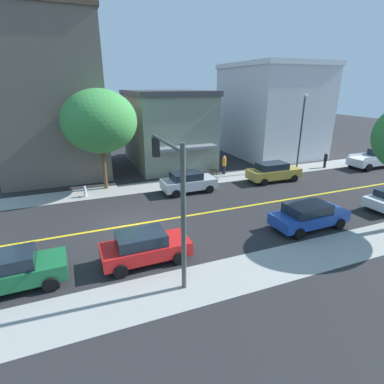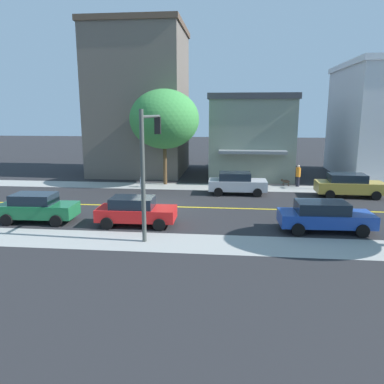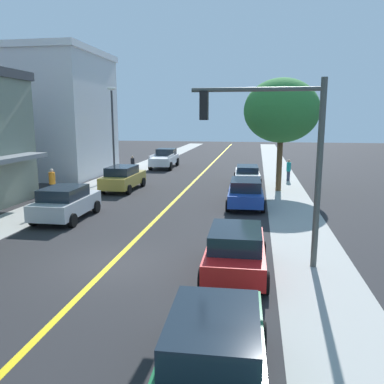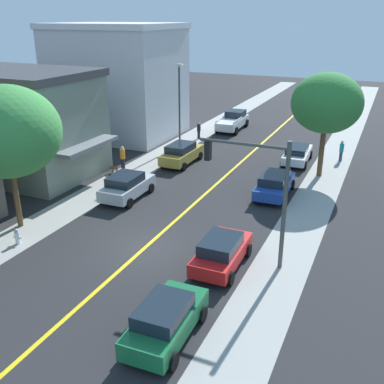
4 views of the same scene
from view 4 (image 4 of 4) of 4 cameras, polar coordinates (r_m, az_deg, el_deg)
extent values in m
plane|color=#262628|center=(23.07, -5.97, -7.03)|extent=(140.00, 140.00, 0.00)
cube|color=#9E9E99|center=(26.78, -18.64, -3.88)|extent=(2.65, 126.00, 0.01)
cube|color=#9E9E99|center=(20.92, 10.58, -10.53)|extent=(2.65, 126.00, 0.01)
cube|color=yellow|center=(23.07, -5.97, -7.02)|extent=(0.20, 126.00, 0.00)
cube|color=gray|center=(34.89, -20.87, 7.76)|extent=(10.31, 7.27, 7.00)
cube|color=#38383D|center=(34.28, -21.72, 13.83)|extent=(10.61, 7.57, 0.50)
cube|color=slate|center=(31.35, -13.04, 5.76)|extent=(1.25, 5.53, 0.24)
cube|color=silver|center=(44.49, -9.45, 13.44)|extent=(11.01, 8.88, 9.85)
cube|color=silver|center=(44.08, -9.88, 20.11)|extent=(11.31, 9.18, 0.50)
cylinder|color=brown|center=(33.75, 16.12, 4.80)|extent=(0.37, 0.37, 3.49)
ellipsoid|color=#337F38|center=(32.95, 16.77, 10.78)|extent=(4.92, 4.92, 4.18)
cylinder|color=brown|center=(26.35, -21.40, -0.80)|extent=(0.30, 0.30, 3.27)
ellipsoid|color=#3D8E42|center=(25.26, -22.55, 7.11)|extent=(5.66, 5.66, 4.81)
cylinder|color=silver|center=(24.82, -21.32, -5.46)|extent=(0.24, 0.24, 0.67)
sphere|color=#B2B2B7|center=(24.65, -21.45, -4.62)|extent=(0.22, 0.22, 0.22)
cylinder|color=#B2B2B7|center=(24.92, -21.61, -5.31)|extent=(0.10, 0.10, 0.10)
cylinder|color=#B2B2B7|center=(24.70, -21.05, -5.48)|extent=(0.10, 0.10, 0.10)
cylinder|color=#4C4C51|center=(30.17, -10.32, 0.94)|extent=(0.07, 0.07, 1.09)
cube|color=#2D2D33|center=(29.94, -10.40, 2.15)|extent=(0.12, 0.18, 0.26)
cylinder|color=#474C47|center=(20.31, 11.68, -1.97)|extent=(0.20, 0.20, 6.08)
cylinder|color=#474C47|center=(19.90, 6.49, 6.11)|extent=(4.09, 0.14, 0.14)
cube|color=black|center=(20.57, 2.05, 5.29)|extent=(0.26, 0.32, 0.90)
sphere|color=red|center=(20.49, 2.06, 6.10)|extent=(0.20, 0.20, 0.20)
sphere|color=yellow|center=(20.57, 2.05, 5.29)|extent=(0.20, 0.20, 0.20)
sphere|color=green|center=(20.65, 2.04, 4.49)|extent=(0.20, 0.20, 0.20)
cylinder|color=#38383D|center=(39.83, -1.61, 10.67)|extent=(0.16, 0.16, 6.94)
ellipsoid|color=silver|center=(39.30, -1.66, 15.86)|extent=(0.70, 0.36, 0.24)
cube|color=red|center=(21.11, 3.82, -7.84)|extent=(1.84, 4.17, 0.65)
cube|color=#19232D|center=(20.65, 3.66, -6.64)|extent=(1.59, 2.26, 0.56)
cylinder|color=black|center=(22.66, 2.84, -6.57)|extent=(0.23, 0.64, 0.64)
cylinder|color=black|center=(22.19, 7.15, -7.37)|extent=(0.23, 0.64, 0.64)
cylinder|color=black|center=(20.44, 0.13, -9.91)|extent=(0.23, 0.64, 0.64)
cylinder|color=black|center=(19.93, 4.90, -10.91)|extent=(0.23, 0.64, 0.64)
cube|color=#B29338|center=(35.54, -1.30, 4.74)|extent=(1.87, 4.68, 0.77)
cube|color=#19232D|center=(35.15, -1.47, 5.68)|extent=(1.63, 2.53, 0.56)
cylinder|color=black|center=(37.36, -1.51, 4.96)|extent=(0.23, 0.64, 0.64)
cylinder|color=black|center=(36.62, 1.04, 4.62)|extent=(0.23, 0.64, 0.64)
cylinder|color=black|center=(34.75, -3.75, 3.63)|extent=(0.23, 0.64, 0.64)
cylinder|color=black|center=(33.96, -1.05, 3.25)|extent=(0.23, 0.64, 0.64)
cube|color=#B7BABF|center=(29.01, -8.22, 0.53)|extent=(1.95, 4.25, 0.74)
cube|color=#19232D|center=(28.62, -8.50, 1.60)|extent=(1.69, 2.30, 0.55)
cylinder|color=black|center=(30.71, -8.37, 0.99)|extent=(0.23, 0.64, 0.64)
cylinder|color=black|center=(29.82, -5.26, 0.50)|extent=(0.23, 0.64, 0.64)
cylinder|color=black|center=(28.55, -11.22, -0.83)|extent=(0.23, 0.64, 0.64)
cylinder|color=black|center=(27.59, -7.97, -1.42)|extent=(0.23, 0.64, 0.64)
cube|color=#1E429E|center=(29.68, 10.45, 0.79)|extent=(1.98, 4.69, 0.65)
cube|color=#19232D|center=(29.26, 10.43, 1.74)|extent=(1.69, 2.55, 0.56)
cylinder|color=black|center=(31.37, 9.38, 1.37)|extent=(0.24, 0.65, 0.64)
cylinder|color=black|center=(31.06, 12.66, 0.92)|extent=(0.24, 0.65, 0.64)
cylinder|color=black|center=(28.58, 7.96, -0.58)|extent=(0.24, 0.65, 0.64)
cylinder|color=black|center=(28.24, 11.55, -1.10)|extent=(0.24, 0.65, 0.64)
cube|color=#196638|center=(16.87, -3.29, -16.18)|extent=(1.87, 4.16, 0.71)
cube|color=#19232D|center=(16.35, -3.66, -14.84)|extent=(1.60, 2.27, 0.55)
cylinder|color=black|center=(18.37, -3.93, -14.01)|extent=(0.24, 0.65, 0.64)
cylinder|color=black|center=(17.80, 1.31, -15.28)|extent=(0.24, 0.65, 0.64)
cylinder|color=black|center=(16.51, -8.30, -18.99)|extent=(0.24, 0.65, 0.64)
cylinder|color=black|center=(15.87, -2.46, -20.72)|extent=(0.24, 0.65, 0.64)
cube|color=silver|center=(36.83, 13.23, 4.64)|extent=(1.95, 4.80, 0.62)
cube|color=#19232D|center=(36.46, 13.24, 5.33)|extent=(1.65, 2.62, 0.44)
cylinder|color=black|center=(38.52, 12.28, 4.98)|extent=(0.25, 0.65, 0.64)
cylinder|color=black|center=(38.31, 14.85, 4.66)|extent=(0.25, 0.65, 0.64)
cylinder|color=black|center=(35.57, 11.41, 3.67)|extent=(0.25, 0.65, 0.64)
cylinder|color=black|center=(35.34, 14.19, 3.31)|extent=(0.25, 0.65, 0.64)
cube|color=silver|center=(46.56, 5.16, 8.81)|extent=(2.10, 5.63, 0.76)
cube|color=#19232D|center=(47.35, 5.56, 9.89)|extent=(1.84, 2.06, 0.66)
cube|color=silver|center=(45.68, 3.69, 9.24)|extent=(0.19, 2.90, 0.24)
cube|color=silver|center=(45.16, 5.85, 9.03)|extent=(0.19, 2.90, 0.24)
cylinder|color=black|center=(48.69, 4.73, 8.93)|extent=(0.31, 0.81, 0.80)
cylinder|color=black|center=(48.16, 6.94, 8.70)|extent=(0.31, 0.81, 0.80)
cylinder|color=black|center=(45.18, 3.25, 7.97)|extent=(0.31, 0.81, 0.80)
cylinder|color=black|center=(44.61, 5.61, 7.73)|extent=(0.31, 0.81, 0.80)
cylinder|color=black|center=(34.77, -8.76, 3.58)|extent=(0.29, 0.29, 0.81)
cylinder|color=orange|center=(34.54, -8.84, 4.80)|extent=(0.38, 0.38, 0.74)
sphere|color=beige|center=(34.41, -8.88, 5.57)|extent=(0.23, 0.23, 0.23)
cylinder|color=#33384C|center=(38.18, 18.37, 4.31)|extent=(0.25, 0.25, 0.77)
cylinder|color=teal|center=(37.98, 18.50, 5.37)|extent=(0.33, 0.33, 0.70)
sphere|color=tan|center=(37.87, 18.58, 6.03)|extent=(0.22, 0.22, 0.22)
cylinder|color=black|center=(43.08, 0.86, 7.28)|extent=(0.26, 0.26, 0.72)
cylinder|color=black|center=(42.92, 0.87, 8.17)|extent=(0.34, 0.34, 0.66)
sphere|color=tan|center=(42.82, 0.87, 8.73)|extent=(0.20, 0.20, 0.20)
ellipsoid|color=#4C3828|center=(34.16, -9.82, 3.13)|extent=(0.46, 0.66, 0.27)
sphere|color=#4C3828|center=(33.95, -10.28, 3.12)|extent=(0.21, 0.21, 0.21)
cylinder|color=#4C3828|center=(34.12, -10.08, 2.64)|extent=(0.09, 0.09, 0.24)
cylinder|color=#4C3828|center=(34.36, -9.52, 2.81)|extent=(0.09, 0.09, 0.24)
camera|label=1|loc=(16.28, 45.75, 4.35)|focal=27.93mm
camera|label=2|loc=(26.26, 52.71, 1.86)|focal=35.45mm
camera|label=3|loc=(10.02, -17.57, -17.45)|focal=36.47mm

